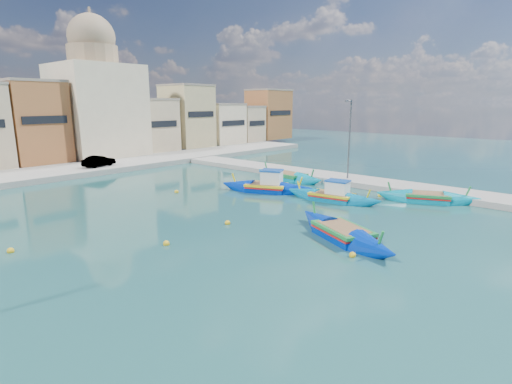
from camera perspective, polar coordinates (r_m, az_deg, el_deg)
ground at (r=22.68m, az=4.71°, el=-7.35°), size 160.00×160.00×0.00m
east_quay at (r=38.09m, az=21.19°, el=0.47°), size 4.00×70.00×0.50m
north_quay at (r=48.42m, az=-27.22°, el=2.44°), size 80.00×8.00×0.60m
north_townhouses at (r=57.29m, az=-24.22°, el=8.86°), size 83.20×7.87×10.19m
church_block at (r=59.25m, az=-21.82°, el=12.47°), size 10.00×10.00×19.10m
quay_street_lamp at (r=39.44m, az=13.16°, el=7.41°), size 1.18×0.16×8.00m
luzzu_turquoise_cabin at (r=32.62m, az=10.81°, el=-0.69°), size 2.92×8.50×2.68m
luzzu_blue_cabin at (r=35.29m, az=1.54°, el=0.63°), size 5.39×8.70×3.04m
luzzu_cyan_mid at (r=40.83m, az=4.57°, el=2.11°), size 2.90×9.03×2.62m
luzzu_blue_south at (r=23.84m, az=12.28°, el=-5.91°), size 5.68×8.98×2.59m
luzzu_cyan_south at (r=34.54m, az=23.22°, el=-0.86°), size 5.08×8.22×2.51m
mooring_buoys at (r=26.52m, az=-4.13°, el=-4.16°), size 25.47×19.14×0.36m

